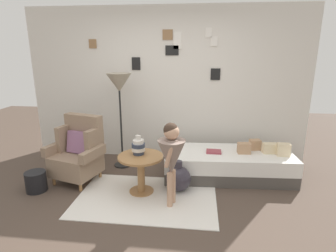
# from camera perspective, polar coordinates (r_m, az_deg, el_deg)

# --- Properties ---
(ground_plane) EXTENTS (12.00, 12.00, 0.00)m
(ground_plane) POSITION_cam_1_polar(r_m,az_deg,el_deg) (3.38, -4.62, -18.38)
(ground_plane) COLOR #4C3D33
(gallery_wall) EXTENTS (4.80, 0.12, 2.60)m
(gallery_wall) POSITION_cam_1_polar(r_m,az_deg,el_deg) (4.77, -0.41, 8.51)
(gallery_wall) COLOR silver
(gallery_wall) RESTS_ON ground
(rug) EXTENTS (1.83, 1.20, 0.01)m
(rug) POSITION_cam_1_polar(r_m,az_deg,el_deg) (3.74, -4.49, -14.67)
(rug) COLOR silver
(rug) RESTS_ON ground
(armchair) EXTENTS (0.86, 0.74, 0.97)m
(armchair) POSITION_cam_1_polar(r_m,az_deg,el_deg) (4.25, -18.19, -5.16)
(armchair) COLOR #9E7042
(armchair) RESTS_ON ground
(daybed) EXTENTS (1.94, 0.90, 0.40)m
(daybed) POSITION_cam_1_polar(r_m,az_deg,el_deg) (4.32, 12.41, -7.80)
(daybed) COLOR #4C4742
(daybed) RESTS_ON ground
(pillow_head) EXTENTS (0.18, 0.13, 0.18)m
(pillow_head) POSITION_cam_1_polar(r_m,az_deg,el_deg) (4.32, 23.01, -4.57)
(pillow_head) COLOR beige
(pillow_head) RESTS_ON daybed
(pillow_mid) EXTENTS (0.22, 0.15, 0.15)m
(pillow_mid) POSITION_cam_1_polar(r_m,az_deg,el_deg) (4.36, 20.50, -4.37)
(pillow_mid) COLOR beige
(pillow_mid) RESTS_ON daybed
(pillow_back) EXTENTS (0.18, 0.15, 0.16)m
(pillow_back) POSITION_cam_1_polar(r_m,az_deg,el_deg) (4.43, 17.71, -3.73)
(pillow_back) COLOR tan
(pillow_back) RESTS_ON daybed
(pillow_extra) EXTENTS (0.19, 0.13, 0.16)m
(pillow_extra) POSITION_cam_1_polar(r_m,az_deg,el_deg) (4.23, 15.61, -4.49)
(pillow_extra) COLOR tan
(pillow_extra) RESTS_ON daybed
(side_table) EXTENTS (0.61, 0.61, 0.53)m
(side_table) POSITION_cam_1_polar(r_m,az_deg,el_deg) (3.72, -5.70, -8.30)
(side_table) COLOR #9E7042
(side_table) RESTS_ON ground
(vase_striped) EXTENTS (0.18, 0.18, 0.26)m
(vase_striped) POSITION_cam_1_polar(r_m,az_deg,el_deg) (3.68, -6.21, -4.31)
(vase_striped) COLOR #2D384C
(vase_striped) RESTS_ON side_table
(floor_lamp) EXTENTS (0.39, 0.39, 1.54)m
(floor_lamp) POSITION_cam_1_polar(r_m,az_deg,el_deg) (4.39, -10.17, 8.10)
(floor_lamp) COLOR black
(floor_lamp) RESTS_ON ground
(person_child) EXTENTS (0.34, 0.34, 1.07)m
(person_child) POSITION_cam_1_polar(r_m,az_deg,el_deg) (3.29, 0.72, -5.94)
(person_child) COLOR tan
(person_child) RESTS_ON ground
(book_on_daybed) EXTENTS (0.23, 0.17, 0.03)m
(book_on_daybed) POSITION_cam_1_polar(r_m,az_deg,el_deg) (4.18, 9.54, -5.30)
(book_on_daybed) COLOR #963C47
(book_on_daybed) RESTS_ON daybed
(demijohn_near) EXTENTS (0.35, 0.35, 0.44)m
(demijohn_near) POSITION_cam_1_polar(r_m,az_deg,el_deg) (3.83, 2.20, -10.89)
(demijohn_near) COLOR #332D38
(demijohn_near) RESTS_ON ground
(magazine_basket) EXTENTS (0.28, 0.28, 0.28)m
(magazine_basket) POSITION_cam_1_polar(r_m,az_deg,el_deg) (4.25, -25.88, -10.38)
(magazine_basket) COLOR black
(magazine_basket) RESTS_ON ground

